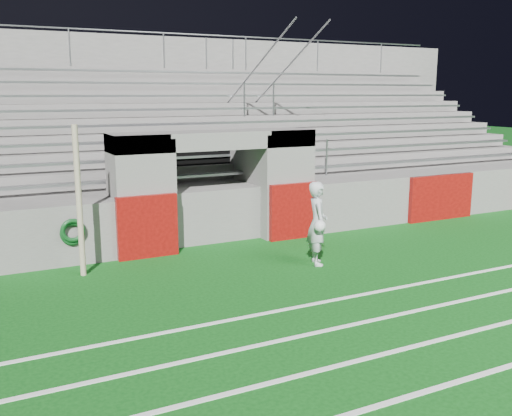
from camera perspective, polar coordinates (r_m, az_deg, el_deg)
ground at (r=10.52m, az=3.47°, el=-7.72°), size 90.00×90.00×0.00m
field_post at (r=11.22m, az=-17.28°, el=0.62°), size 0.11×0.11×2.89m
stadium_structure at (r=17.40m, az=-9.81°, el=4.79°), size 26.00×8.48×5.42m
goalkeeper_with_ball at (r=11.62m, az=6.16°, el=-1.53°), size 0.59×0.79×1.71m
hose_coil at (r=11.94m, az=-17.87°, el=-2.29°), size 0.50×0.14×0.56m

